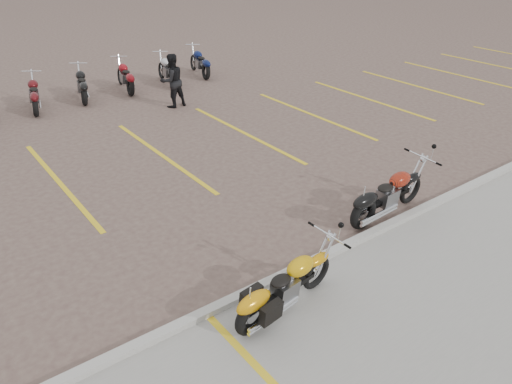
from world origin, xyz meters
The scene contains 8 objects.
ground centered at (0.00, 0.00, 0.00)m, with size 100.00×100.00×0.00m, color #745F53.
concrete_apron centered at (0.00, -4.50, 0.01)m, with size 60.00×5.00×0.01m, color #9E9B93.
curb centered at (0.00, -2.00, 0.06)m, with size 60.00×0.18×0.12m, color #ADAAA3.
parking_stripes centered at (0.00, 4.00, 0.00)m, with size 38.00×5.50×0.01m, color yellow, non-canonical shape.
yellow_cruiser centered at (-1.28, -2.60, 0.43)m, with size 2.11×0.45×0.87m.
flame_cruiser centered at (2.28, -1.62, 0.46)m, with size 2.25×0.36×0.93m.
person_b centered at (2.22, 7.42, 0.88)m, with size 0.86×0.67×1.76m, color black.
bg_bike_row centered at (-2.45, 10.10, 0.55)m, with size 15.83×2.08×1.10m.
Camera 1 is at (-5.25, -7.25, 5.40)m, focal length 35.00 mm.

